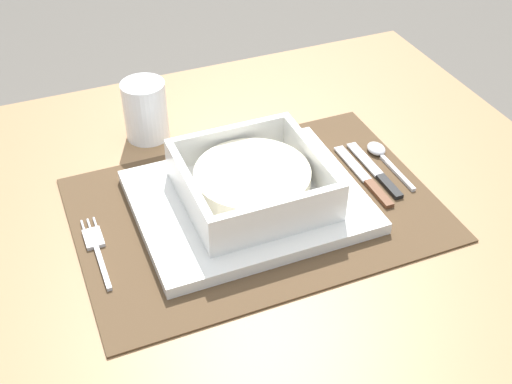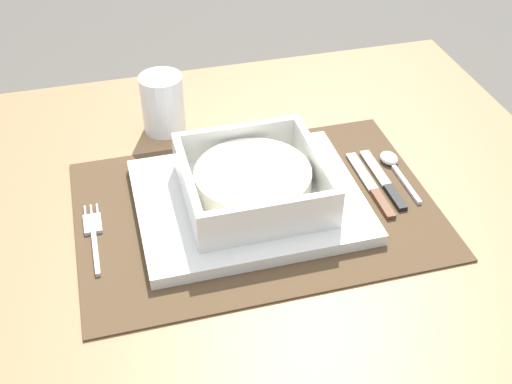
{
  "view_description": "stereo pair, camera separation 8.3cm",
  "coord_description": "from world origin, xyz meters",
  "px_view_note": "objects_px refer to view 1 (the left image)",
  "views": [
    {
      "loc": [
        -0.24,
        -0.62,
        1.26
      ],
      "look_at": [
        0.01,
        -0.02,
        0.73
      ],
      "focal_mm": 46.07,
      "sensor_mm": 36.0,
      "label": 1
    },
    {
      "loc": [
        -0.16,
        -0.64,
        1.26
      ],
      "look_at": [
        0.01,
        -0.02,
        0.73
      ],
      "focal_mm": 46.07,
      "sensor_mm": 36.0,
      "label": 2
    }
  ],
  "objects_px": {
    "butter_knife": "(377,173)",
    "spoon": "(381,154)",
    "dining_table": "(246,258)",
    "fork": "(96,247)",
    "bread_knife": "(366,179)",
    "drinking_glass": "(146,113)",
    "porridge_bowl": "(252,182)"
  },
  "relations": [
    {
      "from": "fork",
      "to": "bread_knife",
      "type": "height_order",
      "value": "bread_knife"
    },
    {
      "from": "butter_knife",
      "to": "drinking_glass",
      "type": "distance_m",
      "value": 0.34
    },
    {
      "from": "dining_table",
      "to": "fork",
      "type": "xyz_separation_m",
      "value": [
        -0.2,
        -0.02,
        0.11
      ]
    },
    {
      "from": "porridge_bowl",
      "to": "fork",
      "type": "distance_m",
      "value": 0.21
    },
    {
      "from": "spoon",
      "to": "drinking_glass",
      "type": "relative_size",
      "value": 1.29
    },
    {
      "from": "spoon",
      "to": "butter_knife",
      "type": "bearing_deg",
      "value": -127.22
    },
    {
      "from": "dining_table",
      "to": "spoon",
      "type": "distance_m",
      "value": 0.24
    },
    {
      "from": "porridge_bowl",
      "to": "bread_knife",
      "type": "xyz_separation_m",
      "value": [
        0.16,
        -0.01,
        -0.03
      ]
    },
    {
      "from": "fork",
      "to": "drinking_glass",
      "type": "relative_size",
      "value": 1.45
    },
    {
      "from": "dining_table",
      "to": "porridge_bowl",
      "type": "bearing_deg",
      "value": -66.97
    },
    {
      "from": "dining_table",
      "to": "bread_knife",
      "type": "height_order",
      "value": "bread_knife"
    },
    {
      "from": "butter_knife",
      "to": "porridge_bowl",
      "type": "bearing_deg",
      "value": -178.38
    },
    {
      "from": "dining_table",
      "to": "spoon",
      "type": "xyz_separation_m",
      "value": [
        0.22,
        0.02,
        0.11
      ]
    },
    {
      "from": "dining_table",
      "to": "butter_knife",
      "type": "bearing_deg",
      "value": -5.28
    },
    {
      "from": "spoon",
      "to": "butter_knife",
      "type": "height_order",
      "value": "spoon"
    },
    {
      "from": "bread_knife",
      "to": "drinking_glass",
      "type": "distance_m",
      "value": 0.33
    },
    {
      "from": "bread_knife",
      "to": "drinking_glass",
      "type": "height_order",
      "value": "drinking_glass"
    },
    {
      "from": "porridge_bowl",
      "to": "bread_knife",
      "type": "distance_m",
      "value": 0.17
    },
    {
      "from": "dining_table",
      "to": "fork",
      "type": "height_order",
      "value": "fork"
    },
    {
      "from": "butter_knife",
      "to": "dining_table",
      "type": "bearing_deg",
      "value": 177.74
    },
    {
      "from": "fork",
      "to": "spoon",
      "type": "xyz_separation_m",
      "value": [
        0.41,
        0.03,
        0.0
      ]
    },
    {
      "from": "butter_knife",
      "to": "spoon",
      "type": "bearing_deg",
      "value": 56.66
    },
    {
      "from": "butter_knife",
      "to": "drinking_glass",
      "type": "bearing_deg",
      "value": 143.82
    },
    {
      "from": "spoon",
      "to": "butter_knife",
      "type": "relative_size",
      "value": 0.86
    },
    {
      "from": "drinking_glass",
      "to": "dining_table",
      "type": "bearing_deg",
      "value": -68.95
    },
    {
      "from": "spoon",
      "to": "fork",
      "type": "bearing_deg",
      "value": -176.12
    },
    {
      "from": "spoon",
      "to": "drinking_glass",
      "type": "distance_m",
      "value": 0.34
    },
    {
      "from": "porridge_bowl",
      "to": "spoon",
      "type": "height_order",
      "value": "porridge_bowl"
    },
    {
      "from": "porridge_bowl",
      "to": "butter_knife",
      "type": "relative_size",
      "value": 1.32
    },
    {
      "from": "fork",
      "to": "butter_knife",
      "type": "relative_size",
      "value": 0.96
    },
    {
      "from": "porridge_bowl",
      "to": "spoon",
      "type": "bearing_deg",
      "value": 8.45
    },
    {
      "from": "fork",
      "to": "bread_knife",
      "type": "xyz_separation_m",
      "value": [
        0.37,
        -0.01,
        0.0
      ]
    }
  ]
}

